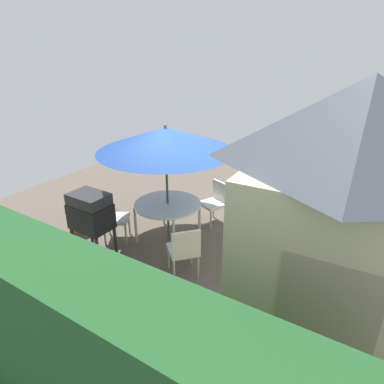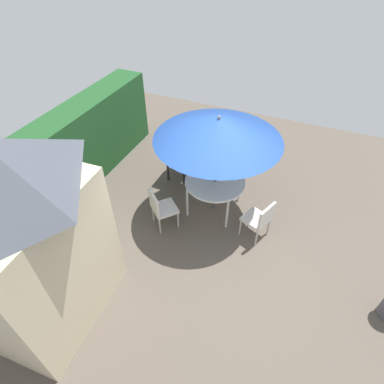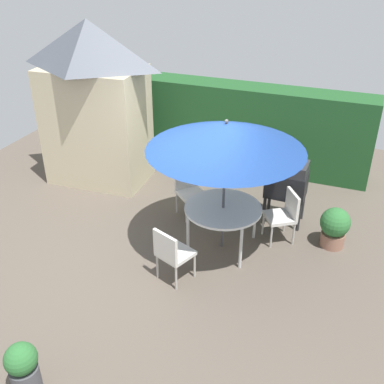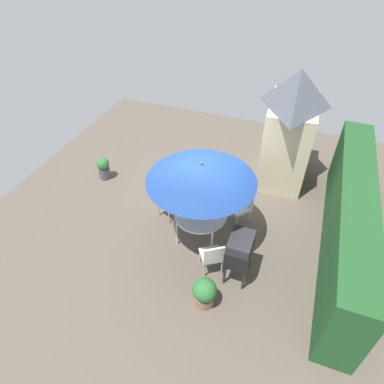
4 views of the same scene
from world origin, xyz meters
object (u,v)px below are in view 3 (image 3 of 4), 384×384
chair_toward_hedge (285,213)px  potted_plant_by_shed (335,226)px  chair_far_side (172,252)px  potted_plant_by_grill (23,368)px  chair_near_shed (189,188)px  garden_shed (95,103)px  patio_table (223,210)px  bbq_grill (287,180)px  patio_umbrella (226,137)px

chair_toward_hedge → potted_plant_by_shed: bearing=7.4°
chair_far_side → potted_plant_by_grill: chair_far_side is taller
chair_near_shed → chair_far_side: size_ratio=1.00×
garden_shed → chair_toward_hedge: garden_shed is taller
garden_shed → patio_table: bearing=-24.8°
potted_plant_by_grill → chair_far_side: bearing=71.8°
bbq_grill → patio_table: bearing=-124.9°
patio_table → garden_shed: bearing=155.2°
potted_plant_by_shed → potted_plant_by_grill: 5.13m
chair_far_side → potted_plant_by_shed: chair_far_side is taller
chair_toward_hedge → potted_plant_by_grill: 4.61m
chair_toward_hedge → patio_table: bearing=-146.8°
chair_near_shed → potted_plant_by_shed: 2.65m
garden_shed → patio_table: (3.20, -1.48, -0.97)m
patio_umbrella → potted_plant_by_grill: size_ratio=3.44×
patio_table → patio_umbrella: bearing=135.0°
chair_near_shed → potted_plant_by_grill: 4.32m
bbq_grill → chair_far_side: (-1.25, -2.25, -0.33)m
garden_shed → potted_plant_by_grill: bearing=-68.4°
garden_shed → potted_plant_by_grill: garden_shed is taller
patio_table → potted_plant_by_shed: bearing=21.9°
chair_near_shed → potted_plant_by_shed: size_ratio=1.27×
garden_shed → chair_near_shed: 2.64m
potted_plant_by_grill → patio_umbrella: bearing=70.6°
garden_shed → chair_near_shed: (2.28, -0.66, -1.16)m
chair_near_shed → potted_plant_by_grill: chair_near_shed is taller
chair_near_shed → chair_toward_hedge: 1.83m
patio_table → bbq_grill: 1.41m
potted_plant_by_grill → patio_table: bearing=70.6°
chair_near_shed → chair_toward_hedge: size_ratio=1.00×
garden_shed → patio_umbrella: (3.20, -1.48, 0.32)m
chair_far_side → chair_toward_hedge: (1.35, 1.69, 0.00)m
patio_umbrella → chair_toward_hedge: (0.90, 0.59, -1.48)m
bbq_grill → chair_toward_hedge: 0.66m
chair_far_side → garden_shed: bearing=137.0°
chair_near_shed → bbq_grill: bearing=11.1°
potted_plant_by_grill → potted_plant_by_shed: bearing=54.7°
chair_far_side → potted_plant_by_grill: bearing=-108.2°
garden_shed → chair_far_side: bearing=-43.0°
chair_far_side → potted_plant_by_shed: 2.82m
patio_table → chair_far_side: size_ratio=1.40×
bbq_grill → patio_umbrella: bearing=-124.9°
patio_table → chair_near_shed: 1.24m
garden_shed → potted_plant_by_shed: 5.16m
chair_toward_hedge → garden_shed: bearing=167.8°
patio_table → chair_toward_hedge: chair_toward_hedge is taller
bbq_grill → chair_toward_hedge: bbq_grill is taller
patio_table → potted_plant_by_grill: bearing=-109.4°
chair_toward_hedge → potted_plant_by_shed: size_ratio=1.27×
patio_table → potted_plant_by_grill: size_ratio=1.78×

